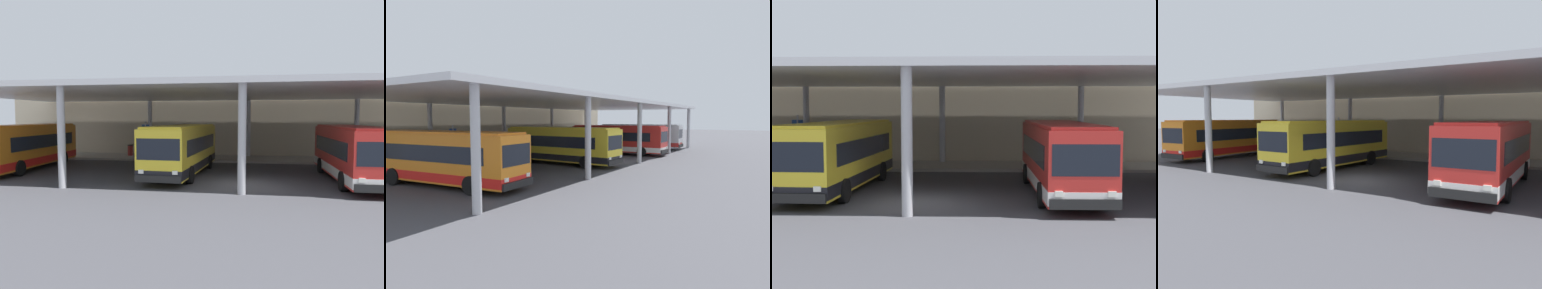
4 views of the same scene
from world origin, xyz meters
TOP-DOWN VIEW (x-y plane):
  - ground_plane at (0.00, 0.00)m, footprint 200.00×200.00m
  - platform_kerb at (0.00, 11.75)m, footprint 42.00×4.50m
  - station_building_facade at (0.00, 15.00)m, footprint 48.00×1.60m
  - canopy_shelter at (0.00, 5.50)m, footprint 40.00×17.00m
  - bus_nearest_bay at (-15.34, 3.65)m, footprint 3.30×10.69m
  - bus_second_bay at (-3.96, 3.08)m, footprint 3.07×10.64m
  - bus_middle_bay at (6.15, 2.31)m, footprint 2.75×10.54m
  - bus_far_bay at (14.04, 2.67)m, footprint 3.11×10.65m
  - bench_waiting at (-6.83, 11.82)m, footprint 1.80×0.45m
  - trash_bin at (-10.72, 12.00)m, footprint 0.52×0.52m
  - banner_sign at (-8.91, 10.94)m, footprint 0.70×0.12m

SIDE VIEW (x-z plane):
  - ground_plane at x=0.00m, z-range 0.00..0.00m
  - platform_kerb at x=0.00m, z-range 0.00..0.18m
  - bench_waiting at x=-6.83m, z-range 0.20..1.12m
  - trash_bin at x=-10.72m, z-range 0.19..1.17m
  - bus_nearest_bay at x=-15.34m, z-range 0.07..3.24m
  - bus_second_bay at x=-3.96m, z-range 0.07..3.24m
  - bus_middle_bay at x=6.15m, z-range 0.07..3.24m
  - bus_far_bay at x=14.04m, z-range 0.07..3.24m
  - banner_sign at x=-8.91m, z-range 0.38..3.58m
  - station_building_facade at x=0.00m, z-range 0.00..6.54m
  - canopy_shelter at x=0.00m, z-range 2.52..8.07m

